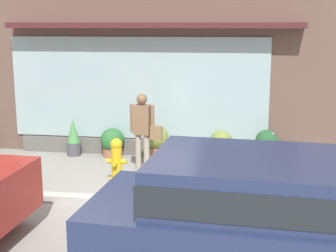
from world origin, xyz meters
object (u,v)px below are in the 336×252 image
(fire_hydrant, at_px, (117,160))
(potted_plant_window_right, at_px, (221,145))
(parked_car_navy, at_px, (265,218))
(pedestrian_with_handbag, at_px, (143,127))
(potted_plant_by_entrance, at_px, (267,148))
(potted_plant_trailing_edge, at_px, (112,142))
(potted_plant_corner_tall, at_px, (73,138))
(potted_plant_doorstep, at_px, (157,141))

(fire_hydrant, bearing_deg, potted_plant_window_right, 43.07)
(fire_hydrant, height_order, parked_car_navy, parked_car_navy)
(potted_plant_window_right, bearing_deg, pedestrian_with_handbag, -143.47)
(fire_hydrant, distance_m, parked_car_navy, 4.48)
(potted_plant_by_entrance, xyz_separation_m, potted_plant_window_right, (-0.99, 0.22, -0.02))
(potted_plant_by_entrance, bearing_deg, parked_car_navy, -93.37)
(potted_plant_by_entrance, distance_m, potted_plant_trailing_edge, 3.47)
(potted_plant_window_right, bearing_deg, fire_hydrant, -136.93)
(parked_car_navy, xyz_separation_m, potted_plant_window_right, (-0.68, 5.41, -0.54))
(parked_car_navy, distance_m, potted_plant_corner_tall, 6.71)
(potted_plant_window_right, bearing_deg, parked_car_navy, -82.79)
(parked_car_navy, height_order, potted_plant_corner_tall, parked_car_navy)
(fire_hydrant, xyz_separation_m, parked_car_navy, (2.61, -3.61, 0.48))
(potted_plant_corner_tall, distance_m, potted_plant_trailing_edge, 0.91)
(pedestrian_with_handbag, bearing_deg, fire_hydrant, -111.66)
(potted_plant_corner_tall, relative_size, potted_plant_trailing_edge, 1.33)
(pedestrian_with_handbag, xyz_separation_m, potted_plant_window_right, (1.53, 1.13, -0.59))
(potted_plant_corner_tall, bearing_deg, potted_plant_trailing_edge, 4.16)
(potted_plant_corner_tall, distance_m, potted_plant_doorstep, 1.99)
(fire_hydrant, height_order, potted_plant_corner_tall, potted_plant_corner_tall)
(potted_plant_corner_tall, bearing_deg, potted_plant_by_entrance, -1.66)
(parked_car_navy, xyz_separation_m, potted_plant_doorstep, (-2.08, 5.11, -0.44))
(parked_car_navy, xyz_separation_m, potted_plant_corner_tall, (-4.06, 5.32, -0.49))
(fire_hydrant, distance_m, potted_plant_trailing_edge, 1.86)
(pedestrian_with_handbag, bearing_deg, potted_plant_trailing_edge, 139.50)
(parked_car_navy, height_order, potted_plant_by_entrance, parked_car_navy)
(potted_plant_window_right, xyz_separation_m, potted_plant_trailing_edge, (-2.47, -0.02, -0.03))
(parked_car_navy, distance_m, potted_plant_by_entrance, 5.23)
(pedestrian_with_handbag, relative_size, potted_plant_trailing_edge, 2.49)
(potted_plant_by_entrance, xyz_separation_m, potted_plant_trailing_edge, (-3.46, 0.19, -0.05))
(fire_hydrant, height_order, potted_plant_trailing_edge, fire_hydrant)
(pedestrian_with_handbag, distance_m, potted_plant_doorstep, 0.97)
(potted_plant_by_entrance, relative_size, potted_plant_trailing_edge, 1.18)
(fire_hydrant, bearing_deg, pedestrian_with_handbag, 59.30)
(parked_car_navy, bearing_deg, potted_plant_trailing_edge, 124.57)
(potted_plant_corner_tall, xyz_separation_m, potted_plant_trailing_edge, (0.90, 0.07, -0.08))
(pedestrian_with_handbag, height_order, potted_plant_corner_tall, pedestrian_with_handbag)
(potted_plant_window_right, height_order, potted_plant_doorstep, potted_plant_doorstep)
(fire_hydrant, height_order, potted_plant_doorstep, fire_hydrant)
(fire_hydrant, height_order, pedestrian_with_handbag, pedestrian_with_handbag)
(fire_hydrant, distance_m, potted_plant_corner_tall, 2.24)
(potted_plant_by_entrance, bearing_deg, potted_plant_window_right, 167.69)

